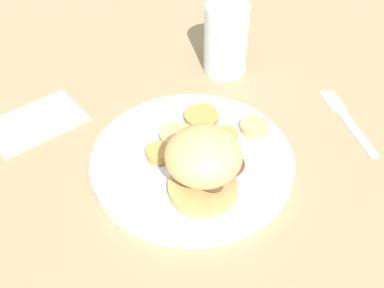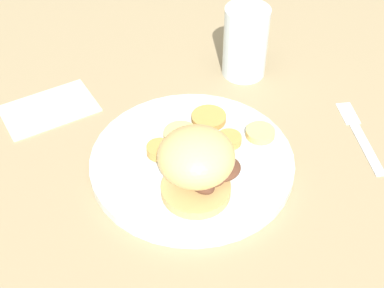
{
  "view_description": "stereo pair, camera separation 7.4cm",
  "coord_description": "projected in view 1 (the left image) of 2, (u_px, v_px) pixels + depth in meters",
  "views": [
    {
      "loc": [
        -0.01,
        0.54,
        0.55
      ],
      "look_at": [
        0.0,
        0.0,
        0.04
      ],
      "focal_mm": 50.0,
      "sensor_mm": 36.0,
      "label": 1
    },
    {
      "loc": [
        -0.08,
        0.53,
        0.55
      ],
      "look_at": [
        0.0,
        0.0,
        0.04
      ],
      "focal_mm": 50.0,
      "sensor_mm": 36.0,
      "label": 2
    }
  ],
  "objects": [
    {
      "name": "drinking_glass",
      "position": [
        226.0,
        39.0,
        0.9
      ],
      "size": [
        0.07,
        0.07,
        0.12
      ],
      "color": "silver",
      "rests_on": "ground_plane"
    },
    {
      "name": "fork",
      "position": [
        348.0,
        120.0,
        0.84
      ],
      "size": [
        0.06,
        0.16,
        0.0
      ],
      "color": "silver",
      "rests_on": "ground_plane"
    },
    {
      "name": "potato_round_4",
      "position": [
        177.0,
        136.0,
        0.78
      ],
      "size": [
        0.05,
        0.05,
        0.01
      ],
      "primitive_type": "cylinder",
      "color": "#DBB766",
      "rests_on": "dinner_plate"
    },
    {
      "name": "potato_round_3",
      "position": [
        255.0,
        127.0,
        0.8
      ],
      "size": [
        0.04,
        0.04,
        0.01
      ],
      "primitive_type": "cylinder",
      "color": "#DBB766",
      "rests_on": "dinner_plate"
    },
    {
      "name": "dinner_plate",
      "position": [
        192.0,
        161.0,
        0.76
      ],
      "size": [
        0.29,
        0.29,
        0.02
      ],
      "color": "silver",
      "rests_on": "ground_plane"
    },
    {
      "name": "potato_round_0",
      "position": [
        159.0,
        153.0,
        0.75
      ],
      "size": [
        0.04,
        0.04,
        0.01
      ],
      "primitive_type": "cylinder",
      "color": "#BC8942",
      "rests_on": "dinner_plate"
    },
    {
      "name": "napkin",
      "position": [
        35.0,
        122.0,
        0.83
      ],
      "size": [
        0.17,
        0.17,
        0.01
      ],
      "primitive_type": "cube",
      "rotation": [
        0.0,
        0.0,
        3.83
      ],
      "color": "beige",
      "rests_on": "ground_plane"
    },
    {
      "name": "sandwich",
      "position": [
        205.0,
        163.0,
        0.67
      ],
      "size": [
        0.11,
        0.11,
        0.1
      ],
      "color": "tan",
      "rests_on": "dinner_plate"
    },
    {
      "name": "ground_plane",
      "position": [
        192.0,
        165.0,
        0.77
      ],
      "size": [
        4.0,
        4.0,
        0.0
      ],
      "primitive_type": "plane",
      "color": "#937F5B"
    },
    {
      "name": "potato_round_1",
      "position": [
        201.0,
        117.0,
        0.81
      ],
      "size": [
        0.05,
        0.05,
        0.01
      ],
      "primitive_type": "cylinder",
      "color": "#BC8942",
      "rests_on": "dinner_plate"
    },
    {
      "name": "potato_round_2",
      "position": [
        226.0,
        136.0,
        0.78
      ],
      "size": [
        0.04,
        0.04,
        0.01
      ],
      "primitive_type": "cylinder",
      "color": "#BC8942",
      "rests_on": "dinner_plate"
    }
  ]
}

